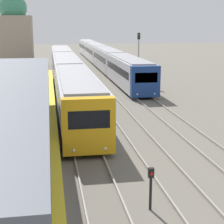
# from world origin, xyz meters

# --- Properties ---
(platform_canopy) EXTENTS (4.00, 23.92, 3.07)m
(platform_canopy) POSITION_xyz_m (-3.80, 10.10, 3.96)
(platform_canopy) COLOR #4C515B
(platform_canopy) RESTS_ON station_platform
(person_on_platform) EXTENTS (0.40, 0.22, 1.66)m
(person_on_platform) POSITION_xyz_m (-2.73, 10.63, 1.95)
(person_on_platform) COLOR #2D2D33
(person_on_platform) RESTS_ON station_platform
(train_near) EXTENTS (2.63, 43.96, 3.21)m
(train_near) POSITION_xyz_m (0.00, 32.81, 1.78)
(train_near) COLOR gold
(train_near) RESTS_ON ground_plane
(train_far) EXTENTS (2.59, 55.89, 3.11)m
(train_far) POSITION_xyz_m (6.47, 52.70, 1.73)
(train_far) COLOR navy
(train_far) RESTS_ON ground_plane
(signal_post_near) EXTENTS (0.20, 0.21, 1.62)m
(signal_post_near) POSITION_xyz_m (1.62, 5.45, 1.01)
(signal_post_near) COLOR black
(signal_post_near) RESTS_ON ground_plane
(signal_mast_far) EXTENTS (0.28, 0.29, 5.62)m
(signal_mast_far) POSITION_xyz_m (7.88, 33.58, 3.49)
(signal_mast_far) COLOR gray
(signal_mast_far) RESTS_ON ground_plane
(distant_domed_building) EXTENTS (5.49, 5.49, 11.05)m
(distant_domed_building) POSITION_xyz_m (-6.94, 54.65, 5.12)
(distant_domed_building) COLOR gray
(distant_domed_building) RESTS_ON ground_plane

